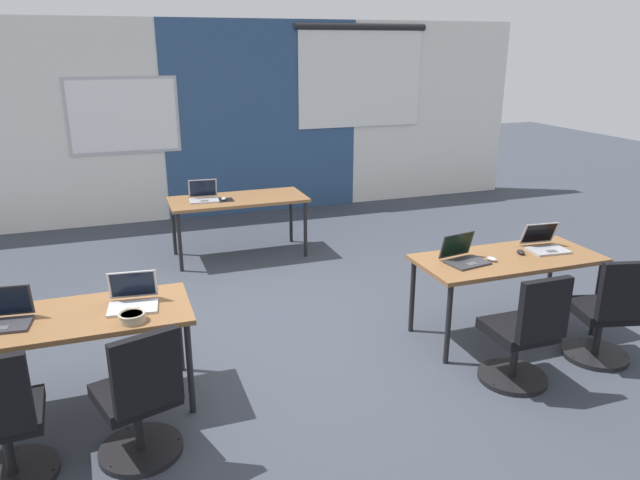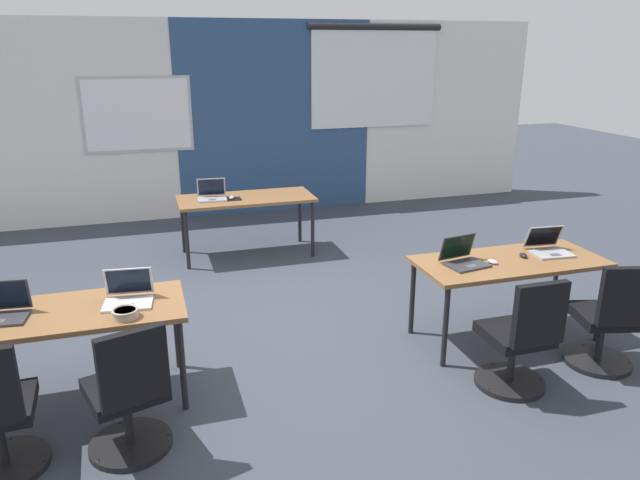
{
  "view_description": "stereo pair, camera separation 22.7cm",
  "coord_description": "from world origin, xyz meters",
  "px_view_note": "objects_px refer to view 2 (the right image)",
  "views": [
    {
      "loc": [
        -1.37,
        -4.57,
        2.45
      ],
      "look_at": [
        0.27,
        0.06,
        0.83
      ],
      "focal_mm": 33.41,
      "sensor_mm": 36.0,
      "label": 1
    },
    {
      "loc": [
        -1.15,
        -4.64,
        2.45
      ],
      "look_at": [
        0.27,
        0.06,
        0.83
      ],
      "focal_mm": 33.41,
      "sensor_mm": 36.0,
      "label": 2
    }
  ],
  "objects_px": {
    "mouse_near_right_inner": "(493,262)",
    "laptop_near_right_inner": "(464,259)",
    "desk_near_left": "(65,319)",
    "desk_far_center": "(246,202)",
    "mouse_far_left": "(232,197)",
    "chair_near_right_end": "(608,325)",
    "mouse_near_right_end": "(523,255)",
    "desk_near_right": "(509,266)",
    "chair_near_right_inner": "(520,344)",
    "laptop_near_right_end": "(549,248)",
    "laptop_far_left": "(212,195)",
    "snack_bowl": "(125,313)",
    "chair_near_left_inner": "(129,401)",
    "laptop_near_left_inner": "(128,296)",
    "laptop_near_left_end": "(2,311)"
  },
  "relations": [
    {
      "from": "mouse_near_right_inner",
      "to": "laptop_near_right_inner",
      "type": "bearing_deg",
      "value": 166.27
    },
    {
      "from": "desk_near_left",
      "to": "mouse_near_right_inner",
      "type": "height_order",
      "value": "mouse_near_right_inner"
    },
    {
      "from": "laptop_near_right_inner",
      "to": "desk_far_center",
      "type": "bearing_deg",
      "value": 105.33
    },
    {
      "from": "mouse_far_left",
      "to": "chair_near_right_end",
      "type": "height_order",
      "value": "chair_near_right_end"
    },
    {
      "from": "desk_near_left",
      "to": "laptop_near_right_inner",
      "type": "xyz_separation_m",
      "value": [
        3.07,
        0.02,
        0.11
      ]
    },
    {
      "from": "mouse_near_right_end",
      "to": "mouse_far_left",
      "type": "bearing_deg",
      "value": 127.28
    },
    {
      "from": "desk_near_right",
      "to": "chair_near_right_inner",
      "type": "relative_size",
      "value": 1.74
    },
    {
      "from": "laptop_near_right_end",
      "to": "desk_near_right",
      "type": "bearing_deg",
      "value": -167.22
    },
    {
      "from": "desk_far_center",
      "to": "mouse_far_left",
      "type": "distance_m",
      "value": 0.2
    },
    {
      "from": "laptop_far_left",
      "to": "mouse_near_right_end",
      "type": "distance_m",
      "value": 3.62
    },
    {
      "from": "laptop_near_right_end",
      "to": "chair_near_right_end",
      "type": "relative_size",
      "value": 0.39
    },
    {
      "from": "laptop_far_left",
      "to": "mouse_near_right_inner",
      "type": "xyz_separation_m",
      "value": [
        1.95,
        -2.86,
        -0.03
      ]
    },
    {
      "from": "mouse_near_right_inner",
      "to": "laptop_far_left",
      "type": "bearing_deg",
      "value": 124.31
    },
    {
      "from": "laptop_near_right_inner",
      "to": "chair_near_right_inner",
      "type": "height_order",
      "value": "laptop_near_right_inner"
    },
    {
      "from": "laptop_near_right_inner",
      "to": "chair_near_right_end",
      "type": "relative_size",
      "value": 0.41
    },
    {
      "from": "chair_near_right_inner",
      "to": "snack_bowl",
      "type": "relative_size",
      "value": 5.18
    },
    {
      "from": "desk_near_right",
      "to": "mouse_near_right_end",
      "type": "distance_m",
      "value": 0.17
    },
    {
      "from": "chair_near_right_inner",
      "to": "mouse_near_right_end",
      "type": "height_order",
      "value": "chair_near_right_inner"
    },
    {
      "from": "chair_near_left_inner",
      "to": "laptop_near_right_end",
      "type": "bearing_deg",
      "value": 174.53
    },
    {
      "from": "laptop_near_left_inner",
      "to": "chair_near_right_end",
      "type": "relative_size",
      "value": 0.39
    },
    {
      "from": "desk_far_center",
      "to": "laptop_near_right_end",
      "type": "xyz_separation_m",
      "value": [
        2.17,
        -2.74,
        0.11
      ]
    },
    {
      "from": "desk_near_left",
      "to": "mouse_near_right_inner",
      "type": "relative_size",
      "value": 14.1
    },
    {
      "from": "laptop_near_left_end",
      "to": "laptop_far_left",
      "type": "relative_size",
      "value": 1.01
    },
    {
      "from": "laptop_near_left_inner",
      "to": "chair_near_right_inner",
      "type": "xyz_separation_m",
      "value": [
        2.69,
        -0.78,
        -0.39
      ]
    },
    {
      "from": "laptop_near_left_inner",
      "to": "mouse_far_left",
      "type": "height_order",
      "value": "laptop_near_left_inner"
    },
    {
      "from": "laptop_near_right_end",
      "to": "chair_near_right_end",
      "type": "height_order",
      "value": "laptop_near_right_end"
    },
    {
      "from": "laptop_near_right_inner",
      "to": "snack_bowl",
      "type": "height_order",
      "value": "laptop_near_right_inner"
    },
    {
      "from": "laptop_far_left",
      "to": "laptop_near_right_end",
      "type": "relative_size",
      "value": 0.99
    },
    {
      "from": "desk_near_right",
      "to": "laptop_far_left",
      "type": "xyz_separation_m",
      "value": [
        -2.15,
        2.82,
        0.11
      ]
    },
    {
      "from": "desk_near_right",
      "to": "laptop_near_left_inner",
      "type": "height_order",
      "value": "laptop_near_left_inner"
    },
    {
      "from": "desk_near_right",
      "to": "laptop_near_left_inner",
      "type": "distance_m",
      "value": 3.08
    },
    {
      "from": "mouse_near_right_end",
      "to": "snack_bowl",
      "type": "distance_m",
      "value": 3.25
    },
    {
      "from": "laptop_near_left_inner",
      "to": "laptop_near_left_end",
      "type": "distance_m",
      "value": 0.8
    },
    {
      "from": "mouse_near_right_inner",
      "to": "chair_near_right_inner",
      "type": "xyz_separation_m",
      "value": [
        -0.19,
        -0.72,
        -0.36
      ]
    },
    {
      "from": "chair_near_right_end",
      "to": "desk_near_right",
      "type": "bearing_deg",
      "value": -42.43
    },
    {
      "from": "desk_far_center",
      "to": "mouse_near_right_end",
      "type": "distance_m",
      "value": 3.36
    },
    {
      "from": "chair_near_left_inner",
      "to": "mouse_near_right_inner",
      "type": "height_order",
      "value": "chair_near_left_inner"
    },
    {
      "from": "desk_near_right",
      "to": "laptop_near_right_end",
      "type": "xyz_separation_m",
      "value": [
        0.42,
        0.06,
        0.11
      ]
    },
    {
      "from": "desk_near_right",
      "to": "chair_near_left_inner",
      "type": "distance_m",
      "value": 3.2
    },
    {
      "from": "desk_far_center",
      "to": "chair_near_right_end",
      "type": "bearing_deg",
      "value": -57.74
    },
    {
      "from": "laptop_near_right_inner",
      "to": "chair_near_right_end",
      "type": "bearing_deg",
      "value": -48.79
    },
    {
      "from": "desk_near_left",
      "to": "laptop_far_left",
      "type": "relative_size",
      "value": 4.54
    },
    {
      "from": "desk_near_left",
      "to": "mouse_far_left",
      "type": "distance_m",
      "value": 3.17
    },
    {
      "from": "desk_near_right",
      "to": "mouse_far_left",
      "type": "distance_m",
      "value": 3.36
    },
    {
      "from": "chair_near_right_inner",
      "to": "laptop_near_right_inner",
      "type": "bearing_deg",
      "value": -86.61
    },
    {
      "from": "laptop_near_left_end",
      "to": "chair_near_right_inner",
      "type": "relative_size",
      "value": 0.39
    },
    {
      "from": "laptop_far_left",
      "to": "snack_bowl",
      "type": "height_order",
      "value": "laptop_far_left"
    },
    {
      "from": "mouse_far_left",
      "to": "chair_near_right_inner",
      "type": "relative_size",
      "value": 0.12
    },
    {
      "from": "chair_near_left_inner",
      "to": "mouse_near_right_end",
      "type": "distance_m",
      "value": 3.35
    },
    {
      "from": "desk_near_left",
      "to": "mouse_far_left",
      "type": "height_order",
      "value": "mouse_far_left"
    }
  ]
}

